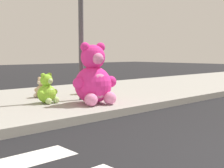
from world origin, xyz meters
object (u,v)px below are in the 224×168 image
at_px(plush_lime, 47,91).
at_px(plush_yellow, 84,86).
at_px(sign_pole, 81,23).
at_px(plush_tan, 41,89).
at_px(plush_pink_large, 94,79).

distance_m(plush_lime, plush_yellow, 1.59).
xyz_separation_m(plush_lime, plush_yellow, (1.45, 0.65, -0.04)).
distance_m(sign_pole, plush_yellow, 1.79).
bearing_deg(plush_tan, plush_pink_large, -77.01).
relative_size(sign_pole, plush_tan, 6.66).
bearing_deg(plush_yellow, plush_pink_large, -119.77).
bearing_deg(plush_tan, plush_lime, -111.57).
bearing_deg(plush_yellow, sign_pole, -130.49).
xyz_separation_m(sign_pole, plush_yellow, (0.65, 0.76, -1.49)).
height_order(plush_pink_large, plush_lime, plush_pink_large).
height_order(plush_pink_large, plush_tan, plush_pink_large).
distance_m(sign_pole, plush_pink_large, 1.34).
xyz_separation_m(plush_pink_large, plush_yellow, (0.77, 1.34, -0.29)).
bearing_deg(sign_pole, plush_tan, 116.69).
distance_m(sign_pole, plush_lime, 1.66).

